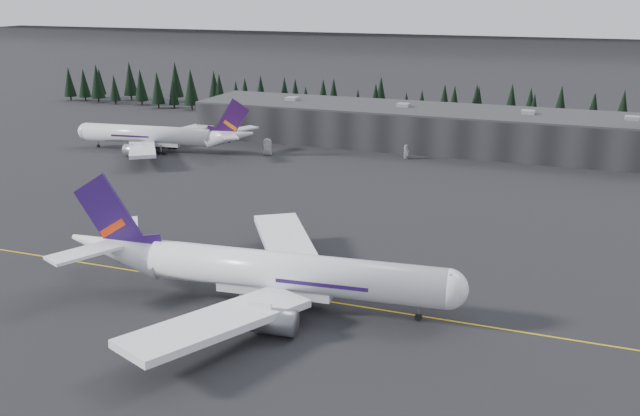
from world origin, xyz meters
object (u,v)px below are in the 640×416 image
at_px(gse_vehicle_a, 268,153).
at_px(jet_main, 259,270).
at_px(terminal, 432,127).
at_px(jet_parked, 163,136).
at_px(gse_vehicle_b, 406,156).

bearing_deg(gse_vehicle_a, jet_main, -75.10).
bearing_deg(jet_main, terminal, 84.18).
xyz_separation_m(jet_main, jet_parked, (-78.14, 93.25, -0.70)).
relative_size(jet_main, jet_parked, 1.14).
bearing_deg(jet_parked, gse_vehicle_a, -175.85).
bearing_deg(jet_parked, gse_vehicle_b, -173.77).
xyz_separation_m(jet_parked, gse_vehicle_b, (75.68, 17.36, -4.30)).
height_order(jet_main, gse_vehicle_b, jet_main).
relative_size(jet_main, gse_vehicle_a, 12.78).
relative_size(jet_parked, gse_vehicle_a, 11.20).
height_order(jet_parked, gse_vehicle_a, jet_parked).
xyz_separation_m(terminal, gse_vehicle_b, (-3.36, -20.57, -5.55)).
bearing_deg(terminal, jet_parked, -154.36).
height_order(terminal, jet_parked, jet_parked).
distance_m(jet_main, jet_parked, 121.66).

